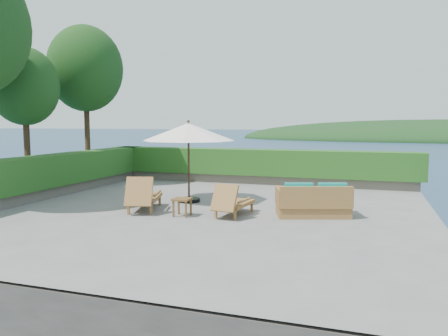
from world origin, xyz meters
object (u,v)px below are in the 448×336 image
(lounge_left, at_px, (144,196))
(side_table, at_px, (182,201))
(wicker_loveseat, at_px, (313,203))
(lounge_right, at_px, (232,202))
(patio_umbrella, at_px, (188,133))

(lounge_left, bearing_deg, side_table, -29.12)
(side_table, height_order, wicker_loveseat, wicker_loveseat)
(lounge_left, xyz_separation_m, lounge_right, (2.49, 0.14, -0.05))
(lounge_left, height_order, lounge_right, lounge_left)
(lounge_right, bearing_deg, side_table, -154.31)
(side_table, bearing_deg, patio_umbrella, 107.93)
(patio_umbrella, relative_size, lounge_right, 2.17)
(lounge_right, relative_size, side_table, 3.40)
(patio_umbrella, bearing_deg, lounge_left, -111.21)
(lounge_left, distance_m, wicker_loveseat, 4.54)
(lounge_right, bearing_deg, patio_umbrella, 147.18)
(lounge_right, bearing_deg, lounge_left, -170.28)
(lounge_left, height_order, wicker_loveseat, lounge_left)
(side_table, distance_m, wicker_loveseat, 3.37)
(patio_umbrella, bearing_deg, lounge_right, -39.40)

